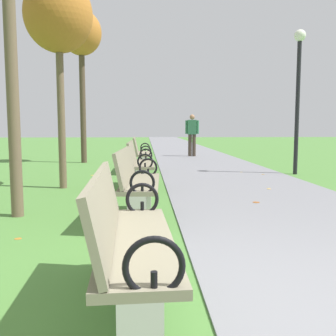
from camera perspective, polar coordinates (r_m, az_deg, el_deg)
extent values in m
plane|color=#4C7F38|center=(2.54, 6.34, -21.45)|extent=(80.00, 80.00, 0.00)
cube|color=slate|center=(20.34, 1.98, 2.87)|extent=(3.01, 44.00, 0.02)
cube|color=gray|center=(2.43, -4.66, -10.68)|extent=(0.50, 1.62, 0.05)
cube|color=gray|center=(2.38, -9.31, -5.51)|extent=(0.19, 1.60, 0.40)
cube|color=#B7B5AD|center=(3.21, -4.87, -11.13)|extent=(0.20, 0.13, 0.45)
torus|color=black|center=(1.67, -2.09, -14.40)|extent=(0.27, 0.04, 0.27)
cylinder|color=black|center=(1.70, -2.08, -16.92)|extent=(0.03, 0.03, 0.12)
torus|color=black|center=(3.14, -3.84, -4.63)|extent=(0.27, 0.04, 0.27)
cylinder|color=black|center=(3.16, -3.82, -6.06)|extent=(0.03, 0.03, 0.12)
cube|color=gray|center=(4.82, -4.03, -2.23)|extent=(0.52, 1.62, 0.05)
cube|color=gray|center=(4.81, -6.31, 0.43)|extent=(0.20, 1.60, 0.40)
cube|color=#B7B5AD|center=(4.14, -4.61, -7.15)|extent=(0.21, 0.13, 0.45)
cube|color=#B7B5AD|center=(5.59, -3.56, -3.66)|extent=(0.21, 0.13, 0.45)
torus|color=black|center=(4.05, -3.83, -2.19)|extent=(0.27, 0.04, 0.27)
cylinder|color=black|center=(4.06, -3.82, -3.31)|extent=(0.03, 0.03, 0.12)
torus|color=black|center=(5.56, -2.96, 0.09)|extent=(0.27, 0.04, 0.27)
cylinder|color=black|center=(5.57, -2.95, -0.73)|extent=(0.03, 0.03, 0.12)
cube|color=gray|center=(7.24, -3.82, 0.58)|extent=(0.46, 1.60, 0.05)
cube|color=gray|center=(7.23, -5.34, 2.35)|extent=(0.14, 1.60, 0.40)
cube|color=#B7B5AD|center=(6.54, -3.91, -2.23)|extent=(0.20, 0.12, 0.45)
cube|color=#B7B5AD|center=(8.00, -3.72, -0.69)|extent=(0.20, 0.12, 0.45)
torus|color=black|center=(6.47, -3.41, 0.94)|extent=(0.27, 0.03, 0.27)
cylinder|color=black|center=(6.48, -3.40, 0.24)|extent=(0.03, 0.03, 0.12)
torus|color=black|center=(7.99, -3.30, 1.93)|extent=(0.27, 0.03, 0.27)
cylinder|color=black|center=(7.99, -3.30, 1.36)|extent=(0.03, 0.03, 0.12)
cube|color=gray|center=(9.99, -3.70, 2.12)|extent=(0.46, 1.60, 0.05)
cube|color=gray|center=(9.98, -4.81, 3.40)|extent=(0.14, 1.60, 0.40)
cube|color=#B7B5AD|center=(9.28, -3.67, 0.26)|extent=(0.20, 0.12, 0.45)
cube|color=#B7B5AD|center=(10.75, -3.71, 1.07)|extent=(0.20, 0.12, 0.45)
torus|color=black|center=(9.23, -3.31, 2.50)|extent=(0.27, 0.03, 0.27)
cylinder|color=black|center=(9.23, -3.31, 2.01)|extent=(0.03, 0.03, 0.12)
torus|color=black|center=(10.74, -3.41, 3.02)|extent=(0.27, 0.03, 0.27)
cylinder|color=black|center=(10.75, -3.40, 2.59)|extent=(0.03, 0.03, 0.12)
cylinder|color=brown|center=(5.44, -22.18, 15.22)|extent=(0.15, 0.15, 4.15)
cylinder|color=brown|center=(7.60, -15.49, 7.54)|extent=(0.14, 0.14, 2.78)
ellipsoid|color=#B26B28|center=(7.87, -15.90, 20.96)|extent=(1.25, 1.25, 1.37)
cylinder|color=#4C3D2D|center=(12.87, -12.47, 8.96)|extent=(0.18, 0.18, 3.67)
ellipsoid|color=#B26B28|center=(13.18, -12.71, 18.92)|extent=(1.28, 1.28, 1.41)
cylinder|color=#3D3328|center=(15.12, 3.26, 3.38)|extent=(0.14, 0.14, 0.85)
cylinder|color=#3D3328|center=(15.11, 3.87, 3.37)|extent=(0.14, 0.14, 0.85)
cube|color=#33724C|center=(15.10, 3.58, 6.05)|extent=(0.37, 0.28, 0.56)
sphere|color=#9E7051|center=(15.10, 3.59, 7.53)|extent=(0.20, 0.20, 0.20)
cylinder|color=#33724C|center=(15.11, 2.75, 6.05)|extent=(0.09, 0.09, 0.52)
cylinder|color=#33724C|center=(15.09, 4.42, 6.04)|extent=(0.09, 0.09, 0.52)
cylinder|color=black|center=(10.01, 18.56, 8.26)|extent=(0.10, 0.10, 3.20)
sphere|color=white|center=(10.23, 18.91, 18.04)|extent=(0.28, 0.28, 0.28)
cylinder|color=#BC842D|center=(9.62, 13.85, -0.91)|extent=(0.08, 0.08, 0.00)
cylinder|color=#93511E|center=(6.85, -1.78, -3.71)|extent=(0.12, 0.12, 0.00)
cylinder|color=#93511E|center=(5.80, -12.25, -5.66)|extent=(0.13, 0.13, 0.00)
cylinder|color=#AD6B23|center=(4.42, -21.27, -9.68)|extent=(0.11, 0.11, 0.00)
cylinder|color=brown|center=(12.50, -2.65, 0.77)|extent=(0.13, 0.13, 0.00)
cylinder|color=gold|center=(9.52, -11.05, -1.04)|extent=(0.13, 0.13, 0.00)
cylinder|color=gold|center=(7.42, 14.67, -2.99)|extent=(0.08, 0.08, 0.00)
cylinder|color=#BC842D|center=(9.94, -6.08, -0.66)|extent=(0.10, 0.10, 0.00)
cylinder|color=#93511E|center=(6.07, 12.89, -4.96)|extent=(0.12, 0.12, 0.00)
cylinder|color=gold|center=(9.98, 10.77, -0.59)|extent=(0.09, 0.09, 0.00)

